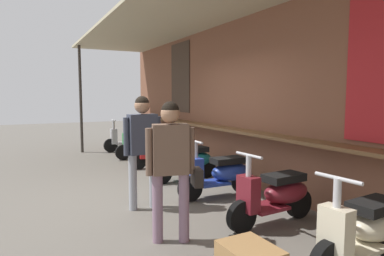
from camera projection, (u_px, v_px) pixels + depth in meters
The scene contains 11 objects.
ground_plane at pixel (148, 196), 5.63m from camera, with size 33.30×33.30×0.00m, color #605B54.
market_stall_facade at pixel (240, 87), 6.29m from camera, with size 11.89×2.50×3.25m.
scooter_silver at pixel (130, 138), 10.15m from camera, with size 0.46×1.40×0.97m.
scooter_green at pixel (144, 144), 8.98m from camera, with size 0.46×1.40×0.97m.
scooter_red at pixel (162, 151), 7.86m from camera, with size 0.47×1.40×0.97m.
scooter_teal at pixel (189, 161), 6.64m from camera, with size 0.47×1.40×0.97m.
scooter_blue at pixel (222, 173), 5.55m from camera, with size 0.46×1.40×0.97m.
scooter_maroon at pixel (277, 194), 4.37m from camera, with size 0.48×1.40×0.97m.
scooter_cream at pixel (367, 229), 3.24m from camera, with size 0.49×1.40×0.97m.
shopper_with_handbag at pixel (172, 158), 3.77m from camera, with size 0.35×0.65×1.61m.
shopper_browsing at pixel (144, 141), 4.91m from camera, with size 0.27×0.65×1.67m.
Camera 1 is at (5.23, -1.86, 1.67)m, focal length 31.45 mm.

